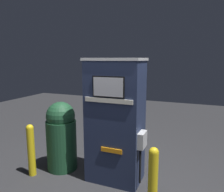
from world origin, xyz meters
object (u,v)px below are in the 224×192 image
(gas_pump, at_px, (115,121))
(safety_bollard_far, at_px, (31,149))
(safety_bollard, at_px, (153,177))
(trash_bin, at_px, (61,135))

(gas_pump, bearing_deg, safety_bollard_far, -162.07)
(safety_bollard, height_order, safety_bollard_far, safety_bollard_far)
(safety_bollard_far, bearing_deg, trash_bin, 50.00)
(trash_bin, bearing_deg, safety_bollard_far, -130.00)
(safety_bollard, bearing_deg, safety_bollard_far, 178.20)
(safety_bollard, distance_m, safety_bollard_far, 2.01)
(gas_pump, height_order, trash_bin, gas_pump)
(gas_pump, relative_size, trash_bin, 1.61)
(gas_pump, relative_size, safety_bollard_far, 2.21)
(gas_pump, xyz_separation_m, trash_bin, (-0.99, -0.04, -0.36))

